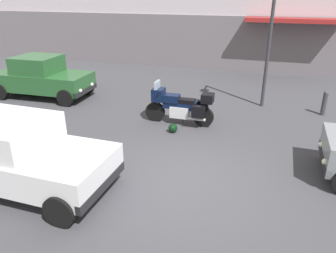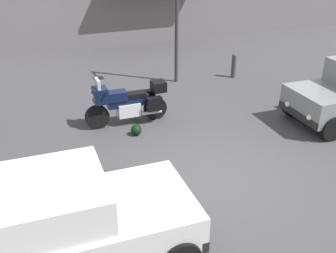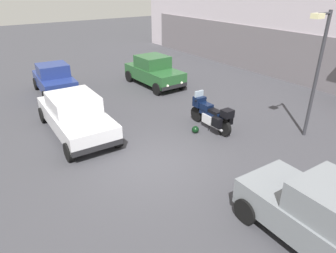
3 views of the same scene
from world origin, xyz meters
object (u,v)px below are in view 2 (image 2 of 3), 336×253
streetlamp_curbside (179,0)px  helmet (136,130)px  motorcycle (128,102)px  bollard_curbside (234,65)px  car_sedan_far (47,227)px

streetlamp_curbside → helmet: bearing=-128.2°
motorcycle → helmet: (-0.03, -0.74, -0.48)m
motorcycle → bollard_curbside: motorcycle is taller
car_sedan_far → bollard_curbside: 9.83m
helmet → car_sedan_far: size_ratio=0.06×
car_sedan_far → motorcycle: bearing=-118.4°
motorcycle → streetlamp_curbside: 4.08m
motorcycle → car_sedan_far: car_sedan_far is taller
helmet → bollard_curbside: 5.46m
helmet → streetlamp_curbside: 4.83m
car_sedan_far → bollard_curbside: (7.13, 6.75, -0.33)m
car_sedan_far → streetlamp_curbside: bearing=-124.6°
bollard_curbside → streetlamp_curbside: bearing=174.3°
streetlamp_curbside → car_sedan_far: bearing=-126.1°
motorcycle → bollard_curbside: 5.06m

